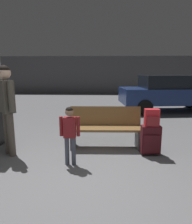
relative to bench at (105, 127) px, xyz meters
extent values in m
cube|color=slate|center=(-0.43, 2.40, -0.49)|extent=(18.00, 18.00, 0.10)
cube|color=#565658|center=(-0.43, 11.26, 0.96)|extent=(18.00, 0.12, 2.80)
cube|color=brown|center=(0.00, -0.08, 0.00)|extent=(1.61, 0.48, 0.05)
cube|color=brown|center=(0.00, 0.17, 0.23)|extent=(1.60, 0.15, 0.42)
cube|color=#4C4C51|center=(-0.72, -0.09, -0.23)|extent=(0.09, 0.40, 0.41)
cube|color=#4C4C51|center=(0.72, -0.06, -0.23)|extent=(0.09, 0.40, 0.41)
cube|color=#471419|center=(0.91, -0.43, -0.12)|extent=(0.39, 0.21, 0.56)
cube|color=#471419|center=(0.91, -0.54, -0.18)|extent=(0.34, 0.04, 0.36)
cube|color=#A5A5AA|center=(0.90, -0.35, 0.15)|extent=(0.14, 0.03, 0.02)
cylinder|color=black|center=(0.74, -0.35, -0.42)|extent=(0.02, 0.04, 0.04)
cylinder|color=black|center=(1.06, -0.34, -0.42)|extent=(0.02, 0.04, 0.04)
cube|color=red|center=(0.91, -0.43, 0.33)|extent=(0.28, 0.16, 0.34)
cube|color=maroon|center=(0.91, -0.52, 0.28)|extent=(0.23, 0.03, 0.19)
cylinder|color=black|center=(0.91, -0.43, 0.49)|extent=(0.06, 0.02, 0.02)
cylinder|color=#4C5160|center=(-0.57, -0.95, -0.18)|extent=(0.08, 0.08, 0.52)
cylinder|color=#4C5160|center=(-0.69, -0.95, -0.18)|extent=(0.08, 0.08, 0.52)
cube|color=maroon|center=(-0.63, -0.95, 0.26)|extent=(0.21, 0.13, 0.37)
cylinder|color=maroon|center=(-0.48, -0.95, 0.28)|extent=(0.06, 0.06, 0.35)
cylinder|color=maroon|center=(-0.78, -0.95, 0.28)|extent=(0.06, 0.06, 0.35)
sphere|color=#A87A5B|center=(-0.63, -0.95, 0.54)|extent=(0.15, 0.15, 0.15)
sphere|color=black|center=(-0.63, -0.95, 0.56)|extent=(0.13, 0.13, 0.13)
cylinder|color=red|center=(-0.71, -0.84, 0.28)|extent=(0.06, 0.06, 0.10)
cylinder|color=red|center=(-0.71, -0.84, 0.35)|extent=(0.01, 0.01, 0.06)
cylinder|color=brown|center=(-1.87, -0.59, -0.01)|extent=(0.13, 0.13, 0.87)
cylinder|color=brown|center=(-2.01, -0.45, -0.01)|extent=(0.13, 0.13, 0.87)
cube|color=#4C473D|center=(-1.94, -0.52, 0.74)|extent=(0.40, 0.40, 0.62)
cylinder|color=#4C473D|center=(-1.76, -0.70, 0.77)|extent=(0.10, 0.10, 0.59)
cylinder|color=#4C473D|center=(-2.12, -0.34, 0.77)|extent=(0.10, 0.10, 0.59)
sphere|color=beige|center=(-1.94, -0.52, 1.19)|extent=(0.25, 0.25, 0.25)
sphere|color=black|center=(-1.94, -0.52, 1.23)|extent=(0.23, 0.23, 0.23)
cube|color=navy|center=(2.74, 4.34, 0.23)|extent=(4.26, 2.13, 0.64)
cube|color=black|center=(2.59, 4.33, 0.81)|extent=(2.25, 1.75, 0.52)
cylinder|color=black|center=(3.95, 5.28, -0.14)|extent=(0.62, 0.26, 0.60)
cylinder|color=black|center=(1.36, 5.00, -0.14)|extent=(0.62, 0.26, 0.60)
cylinder|color=black|center=(1.53, 3.41, -0.14)|extent=(0.62, 0.26, 0.60)
camera|label=1|loc=(-0.03, -4.37, 1.22)|focal=32.58mm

